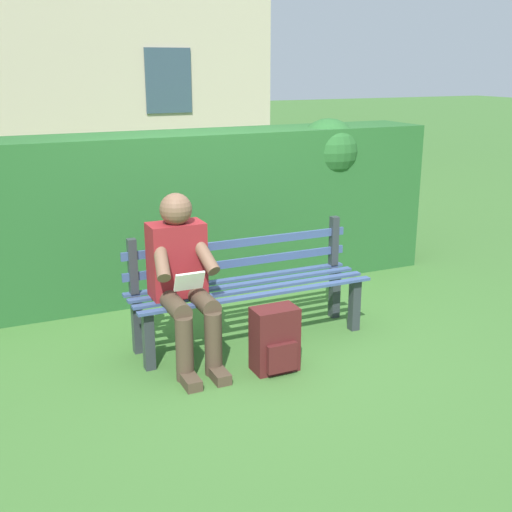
# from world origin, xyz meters

# --- Properties ---
(ground) EXTENTS (60.00, 60.00, 0.00)m
(ground) POSITION_xyz_m (0.00, 0.00, 0.00)
(ground) COLOR #3D6B2D
(park_bench) EXTENTS (1.79, 0.45, 0.83)m
(park_bench) POSITION_xyz_m (0.00, -0.06, 0.42)
(park_bench) COLOR #2D3338
(park_bench) RESTS_ON ground
(person_seated) EXTENTS (0.44, 0.73, 1.17)m
(person_seated) POSITION_xyz_m (0.55, 0.10, 0.62)
(person_seated) COLOR maroon
(person_seated) RESTS_ON ground
(hedge_backdrop) EXTENTS (4.69, 0.72, 1.51)m
(hedge_backdrop) POSITION_xyz_m (0.01, -1.34, 0.75)
(hedge_backdrop) COLOR #265B28
(hedge_backdrop) RESTS_ON ground
(building_facade) EXTENTS (8.64, 2.75, 6.05)m
(building_facade) POSITION_xyz_m (0.22, -9.51, 3.02)
(building_facade) COLOR #BCAD93
(building_facade) RESTS_ON ground
(backpack) EXTENTS (0.30, 0.26, 0.45)m
(backpack) POSITION_xyz_m (0.05, 0.51, 0.22)
(backpack) COLOR #4C1919
(backpack) RESTS_ON ground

